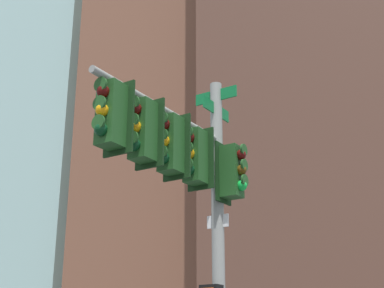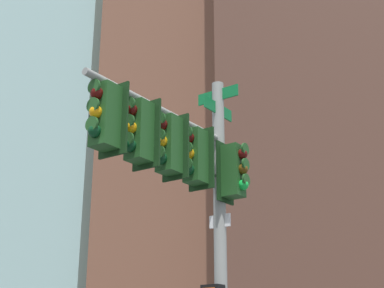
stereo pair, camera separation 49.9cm
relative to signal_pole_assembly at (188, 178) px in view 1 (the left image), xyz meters
name	(u,v)px [view 1 (the left image)]	position (x,y,z in m)	size (l,w,h in m)	color
signal_pole_assembly	(188,178)	(0.00, 0.00, 0.00)	(4.09, 1.30, 6.66)	gray
building_brick_nearside	(232,122)	(36.28, 12.46, 16.10)	(18.51, 20.39, 41.05)	brown
building_brick_midblock	(341,93)	(33.90, 2.49, 16.12)	(23.43, 14.38, 41.08)	brown
building_glass_tower	(37,55)	(42.84, 40.88, 32.18)	(27.79, 31.86, 73.21)	#9EC6C1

